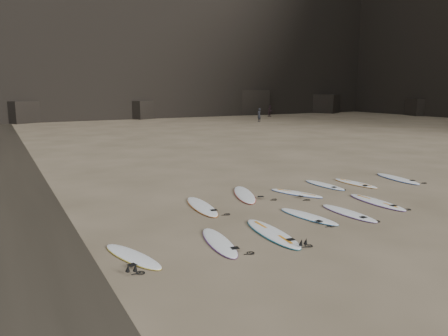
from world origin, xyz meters
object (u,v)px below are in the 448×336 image
object	(u,v)px
surfboard_2	(308,216)
surfboard_3	(349,213)
surfboard_8	(324,185)
surfboard_9	(355,183)
surfboard_10	(397,178)
person_a	(259,115)
surfboard_7	(296,193)
surfboard_5	(202,206)
surfboard_6	(244,194)
surfboard_4	(377,202)
person_b	(270,111)
surfboard_11	(133,256)
surfboard_1	(272,233)
surfboard_0	(219,242)

from	to	relation	value
surfboard_2	surfboard_3	xyz separation A→B (m)	(1.39, -0.32, 0.00)
surfboard_8	surfboard_9	bearing A→B (deg)	-17.45
surfboard_10	person_a	world-z (taller)	person_a
surfboard_7	surfboard_8	world-z (taller)	same
surfboard_9	surfboard_8	bearing A→B (deg)	160.35
person_a	surfboard_10	bearing A→B (deg)	44.59
surfboard_8	surfboard_9	xyz separation A→B (m)	(1.38, -0.36, 0.00)
surfboard_5	surfboard_10	world-z (taller)	surfboard_5
surfboard_6	surfboard_7	size ratio (longest dim) A/B	1.24
surfboard_8	person_a	size ratio (longest dim) A/B	1.40
surfboard_3	surfboard_4	distance (m)	1.94
surfboard_3	surfboard_9	distance (m)	4.71
surfboard_7	surfboard_9	distance (m)	3.30
person_b	surfboard_2	bearing A→B (deg)	-135.59
surfboard_6	surfboard_11	bearing A→B (deg)	-123.34
person_a	surfboard_9	bearing A→B (deg)	40.77
surfboard_7	person_b	bearing A→B (deg)	33.57
surfboard_11	surfboard_5	bearing A→B (deg)	26.95
surfboard_6	surfboard_8	world-z (taller)	surfboard_6
surfboard_10	person_a	bearing A→B (deg)	76.28
surfboard_5	surfboard_3	bearing A→B (deg)	-30.40
surfboard_1	surfboard_3	bearing A→B (deg)	12.90
surfboard_1	surfboard_6	xyz separation A→B (m)	(1.58, 4.20, -0.00)
surfboard_5	surfboard_8	size ratio (longest dim) A/B	1.20
surfboard_2	person_a	size ratio (longest dim) A/B	1.46
surfboard_1	surfboard_4	xyz separation A→B (m)	(5.18, 1.05, -0.00)
surfboard_6	surfboard_10	bearing A→B (deg)	15.44
surfboard_8	person_b	xyz separation A→B (m)	(21.89, 36.59, 0.77)
surfboard_6	surfboard_9	distance (m)	5.21
surfboard_0	surfboard_11	distance (m)	2.30
surfboard_1	person_b	size ratio (longest dim) A/B	1.70
surfboard_3	person_a	bearing A→B (deg)	60.32
surfboard_0	surfboard_7	bearing A→B (deg)	43.09
surfboard_7	person_a	size ratio (longest dim) A/B	1.39
surfboard_11	surfboard_1	bearing A→B (deg)	-19.86
surfboard_0	surfboard_2	bearing A→B (deg)	21.20
surfboard_9	person_b	bearing A→B (deg)	55.91
surfboard_2	surfboard_8	distance (m)	4.75
surfboard_0	surfboard_6	distance (m)	5.23
person_a	surfboard_1	bearing A→B (deg)	34.32
surfboard_0	surfboard_5	world-z (taller)	surfboard_5
surfboard_2	surfboard_9	world-z (taller)	surfboard_2
surfboard_3	surfboard_1	bearing A→B (deg)	-173.03
surfboard_6	surfboard_11	size ratio (longest dim) A/B	1.23
surfboard_0	person_b	bearing A→B (deg)	63.95
surfboard_1	person_b	xyz separation A→B (m)	(27.27, 40.66, 0.76)
surfboard_8	surfboard_11	world-z (taller)	same
surfboard_1	surfboard_7	bearing A→B (deg)	49.38
surfboard_6	surfboard_10	xyz separation A→B (m)	(7.52, -0.69, -0.00)
surfboard_8	person_a	bearing A→B (deg)	59.29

